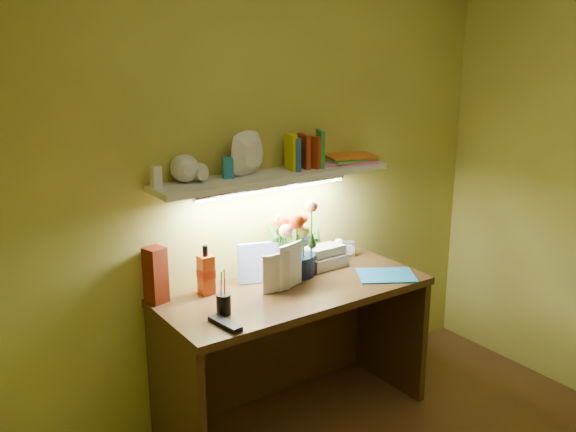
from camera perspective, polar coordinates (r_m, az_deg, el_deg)
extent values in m
cube|color=#39240F|center=(3.44, 0.58, -12.21)|extent=(1.40, 0.60, 0.75)
cube|color=silver|center=(3.73, 5.25, -2.93)|extent=(0.10, 0.08, 0.09)
cube|color=#631B09|center=(3.13, -11.69, -5.16)|extent=(0.11, 0.11, 0.28)
cylinder|color=black|center=(2.97, -5.76, -7.20)|extent=(0.07, 0.07, 0.16)
cube|color=black|center=(2.89, -5.61, -9.48)|extent=(0.08, 0.20, 0.02)
cube|color=#2178B1|center=(3.47, 8.73, -5.24)|extent=(0.37, 0.34, 0.01)
imported|color=beige|center=(3.16, -2.26, -5.31)|extent=(0.15, 0.04, 0.20)
imported|color=white|center=(3.19, -0.74, -4.81)|extent=(0.17, 0.06, 0.23)
cube|color=white|center=(3.25, -1.16, 3.56)|extent=(1.30, 0.25, 0.03)
imported|color=white|center=(3.02, -8.74, 3.73)|extent=(0.15, 0.15, 0.11)
imported|color=white|center=(3.03, -7.55, 3.58)|extent=(0.11, 0.11, 0.08)
imported|color=white|center=(3.18, -2.98, 4.02)|extent=(0.28, 0.28, 0.05)
cube|color=white|center=(3.00, -11.65, 3.43)|extent=(0.05, 0.04, 0.10)
cube|color=#2178B1|center=(3.14, -5.37, 4.32)|extent=(0.06, 0.05, 0.11)
cube|color=#9F3514|center=(3.37, 1.42, 5.79)|extent=(0.05, 0.12, 0.18)
cube|color=#CCCB15|center=(3.30, 0.24, 5.69)|extent=(0.04, 0.12, 0.19)
cube|color=#255392|center=(3.31, 0.64, 5.56)|extent=(0.07, 0.13, 0.17)
cube|color=#2E8639|center=(3.40, 2.88, 6.01)|extent=(0.07, 0.12, 0.19)
cube|color=#9F3514|center=(3.37, 2.03, 5.71)|extent=(0.06, 0.12, 0.17)
cube|color=#FF5EB6|center=(3.56, 4.78, 4.95)|extent=(0.38, 0.32, 0.01)
cube|color=#53C453|center=(3.55, 5.39, 5.11)|extent=(0.29, 0.22, 0.01)
cube|color=orange|center=(3.55, 5.55, 5.34)|extent=(0.30, 0.25, 0.01)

